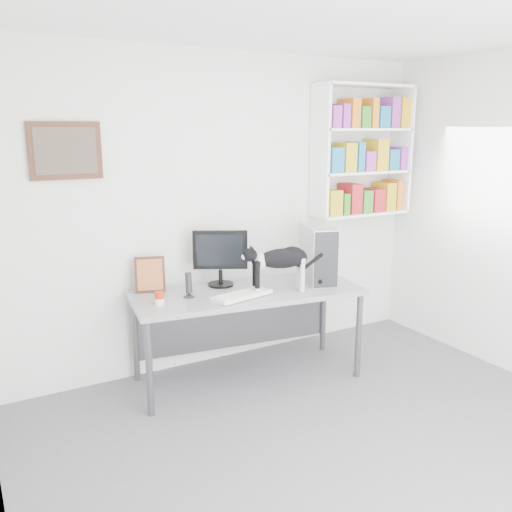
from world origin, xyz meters
name	(u,v)px	position (x,y,z in m)	size (l,w,h in m)	color
room	(381,258)	(0.00, 0.00, 1.35)	(4.01, 4.01, 2.70)	#5C5C62
bookshelf	(363,151)	(1.40, 1.85, 1.85)	(1.03, 0.28, 1.24)	white
wall_art	(65,151)	(-1.30, 1.97, 1.90)	(0.52, 0.04, 0.42)	#462516
desk	(248,335)	(-0.05, 1.49, 0.39)	(1.86, 0.72, 0.77)	gray
monitor	(220,258)	(-0.18, 1.72, 1.01)	(0.45, 0.22, 0.48)	black
keyboard	(242,295)	(-0.17, 1.34, 0.79)	(0.49, 0.19, 0.04)	silver
pc_tower	(318,254)	(0.62, 1.46, 1.01)	(0.21, 0.48, 0.48)	#A8A7AC
speaker	(189,284)	(-0.53, 1.55, 0.88)	(0.09, 0.09, 0.21)	black
leaning_print	(150,274)	(-0.75, 1.85, 0.92)	(0.24, 0.10, 0.30)	#462516
soup_can	(159,299)	(-0.80, 1.48, 0.82)	(0.07, 0.07, 0.10)	#B7270F
cat	(281,270)	(0.16, 1.31, 0.96)	(0.61, 0.16, 0.38)	black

